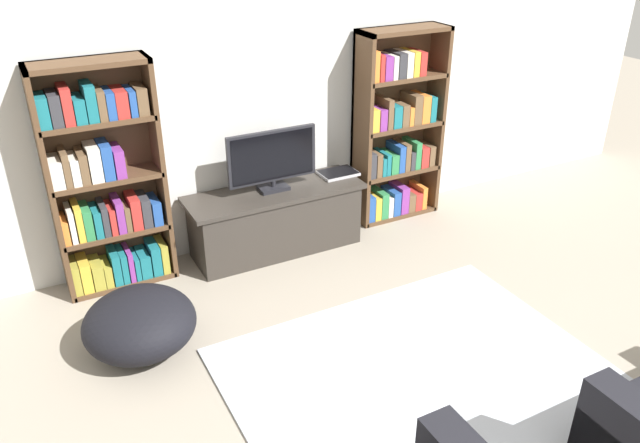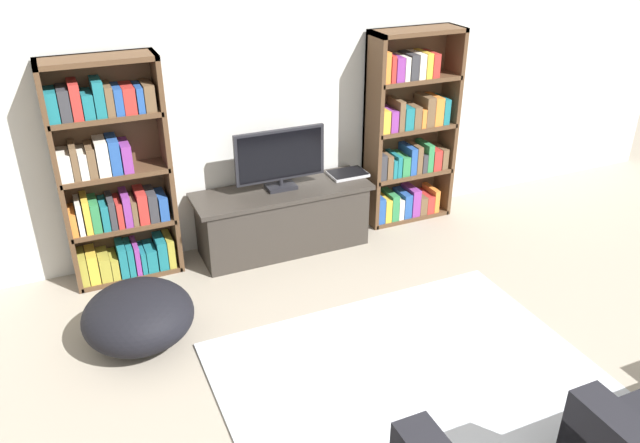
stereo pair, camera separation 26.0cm
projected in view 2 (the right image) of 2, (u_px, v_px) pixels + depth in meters
name	position (u px, v px, depth m)	size (l,w,h in m)	color
wall_back	(254.00, 90.00, 4.94)	(8.80, 0.06, 2.60)	silver
bookshelf_left	(113.00, 179.00, 4.59)	(0.80, 0.30, 1.71)	#513823
bookshelf_right	(408.00, 134.00, 5.50)	(0.80, 0.30, 1.71)	#513823
tv_stand	(283.00, 219.00, 5.20)	(1.47, 0.49, 0.54)	#332D28
television	(280.00, 158.00, 4.97)	(0.75, 0.16, 0.50)	black
laptop	(348.00, 174.00, 5.33)	(0.32, 0.23, 0.03)	#B7B7BC
area_rug	(409.00, 377.00, 3.86)	(2.29, 1.71, 0.02)	#B2B7C1
beanbag_ottoman	(139.00, 316.00, 4.11)	(0.73, 0.73, 0.40)	black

